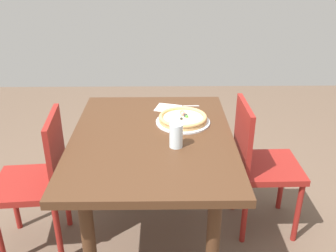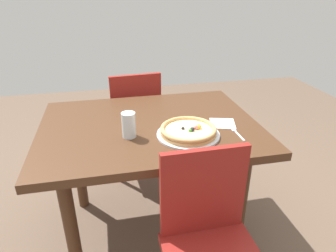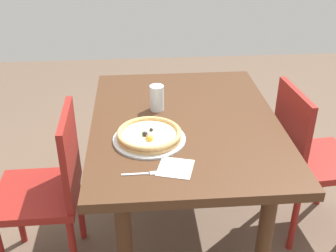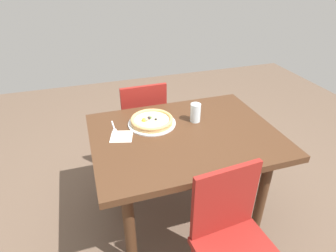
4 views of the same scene
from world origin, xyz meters
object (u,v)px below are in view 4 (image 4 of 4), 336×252
chair_near (142,122)px  fork (114,128)px  chair_far (234,242)px  pizza (152,120)px  plate (152,123)px  drinking_glass (195,113)px  napkin (122,136)px  dining_table (185,146)px

chair_near → fork: (0.29, 0.47, 0.27)m
chair_far → pizza: (0.20, -0.87, 0.30)m
plate → pizza: (0.00, -0.00, 0.03)m
chair_near → fork: size_ratio=5.44×
chair_near → chair_far: bearing=-83.7°
pizza → fork: (0.26, -0.03, -0.03)m
fork → drinking_glass: drinking_glass is taller
plate → pizza: pizza is taller
drinking_glass → napkin: bearing=4.9°
pizza → chair_near: bearing=-93.7°
plate → pizza: size_ratio=1.12×
drinking_glass → plate: bearing=-9.7°
dining_table → chair_near: bearing=-77.8°
chair_near → chair_far: same height
chair_far → fork: bearing=-67.4°
drinking_glass → dining_table: bearing=46.5°
dining_table → pizza: size_ratio=4.14×
dining_table → chair_far: 0.70m
chair_far → napkin: bearing=-65.4°
dining_table → chair_far: (-0.02, 0.68, -0.16)m
dining_table → pizza: pizza is taller
chair_far → chair_near: bearing=-87.7°
pizza → fork: pizza is taller
plate → fork: (0.26, -0.03, -0.00)m
dining_table → fork: size_ratio=7.45×
chair_near → drinking_glass: 0.70m
napkin → chair_far: bearing=119.5°
fork → napkin: (-0.03, 0.12, -0.00)m
dining_table → pizza: bearing=-46.1°
dining_table → chair_near: size_ratio=1.37×
dining_table → fork: bearing=-25.7°
chair_near → pizza: bearing=-94.6°
dining_table → chair_far: bearing=92.0°
dining_table → chair_near: chair_near is taller
napkin → drinking_glass: bearing=-175.1°
chair_far → napkin: size_ratio=6.43×
chair_near → napkin: (0.26, 0.59, 0.27)m
chair_far → plate: 0.93m
drinking_glass → napkin: drinking_glass is taller
fork → drinking_glass: (-0.57, 0.08, 0.07)m
chair_far → plate: bearing=-81.7°
plate → fork: bearing=-5.6°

